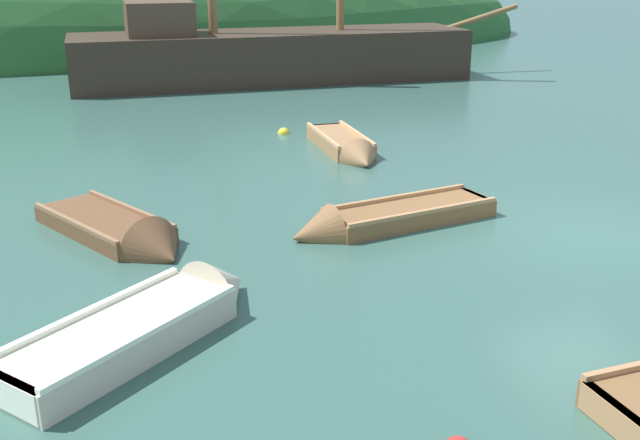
{
  "coord_description": "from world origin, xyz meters",
  "views": [
    {
      "loc": [
        -8.15,
        -9.53,
        4.41
      ],
      "look_at": [
        -4.34,
        1.14,
        0.37
      ],
      "focal_mm": 42.39,
      "sensor_mm": 36.0,
      "label": 1
    }
  ],
  "objects_px": {
    "sailing_ship": "(269,63)",
    "rowboat_near_dock": "(153,325)",
    "rowboat_outer_left": "(124,237)",
    "rowboat_center": "(346,149)",
    "buoy_yellow": "(284,133)",
    "rowboat_far": "(380,222)"
  },
  "relations": [
    {
      "from": "rowboat_outer_left",
      "to": "buoy_yellow",
      "type": "distance_m",
      "value": 7.97
    },
    {
      "from": "sailing_ship",
      "to": "rowboat_far",
      "type": "height_order",
      "value": "sailing_ship"
    },
    {
      "from": "rowboat_far",
      "to": "rowboat_center",
      "type": "xyz_separation_m",
      "value": [
        1.3,
        4.84,
        0.02
      ]
    },
    {
      "from": "rowboat_near_dock",
      "to": "rowboat_outer_left",
      "type": "height_order",
      "value": "rowboat_near_dock"
    },
    {
      "from": "rowboat_outer_left",
      "to": "rowboat_center",
      "type": "height_order",
      "value": "rowboat_outer_left"
    },
    {
      "from": "sailing_ship",
      "to": "rowboat_near_dock",
      "type": "distance_m",
      "value": 19.05
    },
    {
      "from": "sailing_ship",
      "to": "buoy_yellow",
      "type": "xyz_separation_m",
      "value": [
        -1.93,
        -8.06,
        -0.67
      ]
    },
    {
      "from": "rowboat_near_dock",
      "to": "rowboat_far",
      "type": "bearing_deg",
      "value": -4.76
    },
    {
      "from": "sailing_ship",
      "to": "rowboat_outer_left",
      "type": "xyz_separation_m",
      "value": [
        -6.61,
        -14.52,
        -0.6
      ]
    },
    {
      "from": "sailing_ship",
      "to": "rowboat_near_dock",
      "type": "xyz_separation_m",
      "value": [
        -6.6,
        -17.87,
        -0.54
      ]
    },
    {
      "from": "sailing_ship",
      "to": "rowboat_center",
      "type": "distance_m",
      "value": 10.52
    },
    {
      "from": "buoy_yellow",
      "to": "rowboat_far",
      "type": "bearing_deg",
      "value": -94.12
    },
    {
      "from": "rowboat_near_dock",
      "to": "buoy_yellow",
      "type": "relative_size",
      "value": 11.63
    },
    {
      "from": "rowboat_near_dock",
      "to": "rowboat_outer_left",
      "type": "xyz_separation_m",
      "value": [
        -0.01,
        3.35,
        -0.06
      ]
    },
    {
      "from": "rowboat_outer_left",
      "to": "rowboat_center",
      "type": "bearing_deg",
      "value": 101.07
    },
    {
      "from": "rowboat_outer_left",
      "to": "buoy_yellow",
      "type": "xyz_separation_m",
      "value": [
        4.67,
        6.46,
        -0.08
      ]
    },
    {
      "from": "rowboat_outer_left",
      "to": "rowboat_center",
      "type": "relative_size",
      "value": 1.05
    },
    {
      "from": "rowboat_near_dock",
      "to": "buoy_yellow",
      "type": "height_order",
      "value": "rowboat_near_dock"
    },
    {
      "from": "rowboat_outer_left",
      "to": "rowboat_near_dock",
      "type": "bearing_deg",
      "value": -25.55
    },
    {
      "from": "rowboat_far",
      "to": "rowboat_outer_left",
      "type": "bearing_deg",
      "value": -18.61
    },
    {
      "from": "sailing_ship",
      "to": "rowboat_far",
      "type": "bearing_deg",
      "value": -96.02
    },
    {
      "from": "rowboat_outer_left",
      "to": "buoy_yellow",
      "type": "relative_size",
      "value": 11.37
    }
  ]
}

